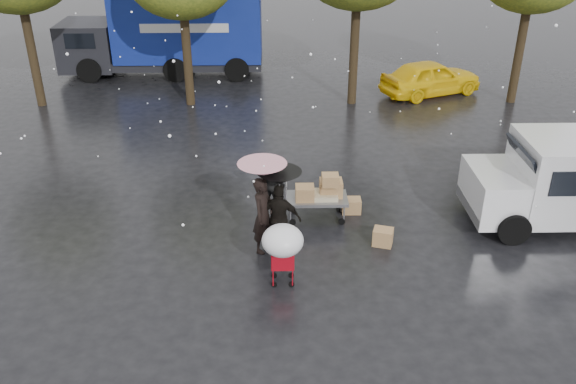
{
  "coord_description": "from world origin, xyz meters",
  "views": [
    {
      "loc": [
        -0.35,
        -11.69,
        7.61
      ],
      "look_at": [
        -0.07,
        1.0,
        0.96
      ],
      "focal_mm": 38.0,
      "sensor_mm": 36.0,
      "label": 1
    }
  ],
  "objects_px": {
    "person_pink": "(263,215)",
    "blue_truck": "(169,32)",
    "vendor_cart": "(320,192)",
    "shopping_cart": "(283,243)",
    "yellow_taxi": "(431,78)",
    "person_black": "(280,219)"
  },
  "relations": [
    {
      "from": "vendor_cart",
      "to": "yellow_taxi",
      "type": "relative_size",
      "value": 0.39
    },
    {
      "from": "person_black",
      "to": "vendor_cart",
      "type": "distance_m",
      "value": 1.73
    },
    {
      "from": "shopping_cart",
      "to": "person_pink",
      "type": "bearing_deg",
      "value": 106.02
    },
    {
      "from": "shopping_cart",
      "to": "yellow_taxi",
      "type": "relative_size",
      "value": 0.37
    },
    {
      "from": "person_pink",
      "to": "shopping_cart",
      "type": "distance_m",
      "value": 1.5
    },
    {
      "from": "person_pink",
      "to": "vendor_cart",
      "type": "bearing_deg",
      "value": -19.13
    },
    {
      "from": "shopping_cart",
      "to": "blue_truck",
      "type": "bearing_deg",
      "value": 106.44
    },
    {
      "from": "vendor_cart",
      "to": "blue_truck",
      "type": "bearing_deg",
      "value": 113.65
    },
    {
      "from": "vendor_cart",
      "to": "yellow_taxi",
      "type": "bearing_deg",
      "value": 62.68
    },
    {
      "from": "person_black",
      "to": "yellow_taxi",
      "type": "height_order",
      "value": "person_black"
    },
    {
      "from": "shopping_cart",
      "to": "blue_truck",
      "type": "height_order",
      "value": "blue_truck"
    },
    {
      "from": "person_pink",
      "to": "shopping_cart",
      "type": "height_order",
      "value": "person_pink"
    },
    {
      "from": "person_pink",
      "to": "person_black",
      "type": "relative_size",
      "value": 1.1
    },
    {
      "from": "shopping_cart",
      "to": "yellow_taxi",
      "type": "bearing_deg",
      "value": 64.55
    },
    {
      "from": "person_black",
      "to": "shopping_cart",
      "type": "xyz_separation_m",
      "value": [
        0.05,
        -1.41,
        0.24
      ]
    },
    {
      "from": "person_pink",
      "to": "blue_truck",
      "type": "bearing_deg",
      "value": 41.96
    },
    {
      "from": "person_pink",
      "to": "blue_truck",
      "type": "xyz_separation_m",
      "value": [
        -4.11,
        13.88,
        0.86
      ]
    },
    {
      "from": "yellow_taxi",
      "to": "person_pink",
      "type": "bearing_deg",
      "value": 127.49
    },
    {
      "from": "yellow_taxi",
      "to": "shopping_cart",
      "type": "bearing_deg",
      "value": 132.0
    },
    {
      "from": "person_pink",
      "to": "shopping_cart",
      "type": "xyz_separation_m",
      "value": [
        0.41,
        -1.43,
        0.16
      ]
    },
    {
      "from": "blue_truck",
      "to": "person_pink",
      "type": "bearing_deg",
      "value": -73.52
    },
    {
      "from": "vendor_cart",
      "to": "person_black",
      "type": "bearing_deg",
      "value": -125.44
    }
  ]
}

